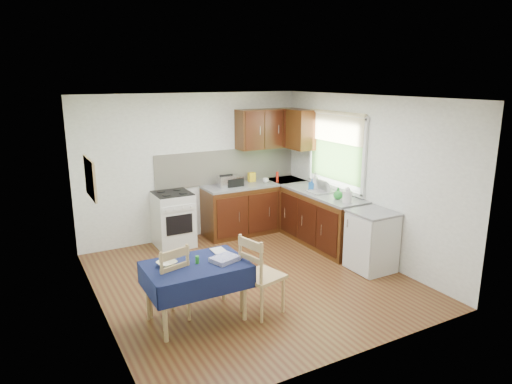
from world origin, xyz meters
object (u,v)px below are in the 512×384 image
dining_table (196,272)px  kettle (347,196)px  chair_near (259,273)px  toaster (226,181)px  dish_rack (322,190)px  chair_far (169,282)px  sandwich_press (233,181)px

dining_table → kettle: kettle is taller
chair_near → kettle: bearing=-80.8°
toaster → kettle: 2.15m
dish_rack → kettle: kettle is taller
chair_far → chair_near: bearing=146.6°
chair_far → toaster: 3.02m
toaster → dish_rack: (1.24, -1.09, -0.08)m
toaster → dish_rack: bearing=-36.5°
dish_rack → kettle: bearing=-116.8°
sandwich_press → toaster: bearing=172.2°
chair_far → kettle: kettle is taller
dining_table → chair_far: bearing=-174.9°
sandwich_press → dining_table: bearing=-145.1°
sandwich_press → chair_near: bearing=-130.8°
toaster → sandwich_press: toaster is taller
toaster → dish_rack: 1.65m
sandwich_press → kettle: (1.03, -1.84, 0.02)m
dining_table → toaster: (1.53, 2.44, 0.42)m
toaster → chair_far: bearing=-123.1°
chair_near → sandwich_press: sandwich_press is taller
sandwich_press → dish_rack: (1.10, -1.12, -0.06)m
dining_table → chair_near: 0.74m
toaster → sandwich_press: (0.14, 0.03, -0.01)m
chair_far → sandwich_press: bearing=-144.6°
chair_far → chair_near: size_ratio=0.96×
dish_rack → kettle: 0.72m
dining_table → chair_far: (-0.29, 0.09, -0.09)m
dining_table → sandwich_press: sandwich_press is taller
toaster → kettle: (1.18, -1.81, 0.00)m
sandwich_press → dish_rack: bearing=-66.5°
sandwich_press → kettle: 2.11m
toaster → dish_rack: toaster is taller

